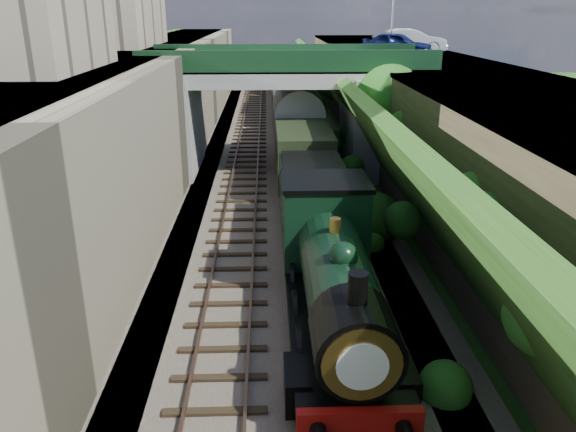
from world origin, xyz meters
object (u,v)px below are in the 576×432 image
(road_bridge, at_px, (295,103))
(tender, at_px, (314,205))
(car_blue, at_px, (397,44))
(tree, at_px, (391,101))
(locomotive, at_px, (334,279))
(lamppost, at_px, (394,4))
(car_silver, at_px, (409,41))

(road_bridge, relative_size, tender, 2.67)
(car_blue, xyz_separation_m, tender, (-6.88, -16.95, -5.43))
(tree, xyz_separation_m, locomotive, (-4.71, -15.22, -2.75))
(lamppost, xyz_separation_m, locomotive, (-6.61, -24.80, -7.67))
(lamppost, relative_size, tender, 1.00)
(car_blue, bearing_deg, lamppost, 52.40)
(locomotive, xyz_separation_m, tender, (-0.00, 7.36, -0.27))
(lamppost, distance_m, car_silver, 4.02)
(tree, height_order, car_blue, car_blue)
(car_silver, height_order, locomotive, car_silver)
(lamppost, height_order, locomotive, lamppost)
(lamppost, distance_m, locomotive, 26.79)
(tender, bearing_deg, lamppost, 69.23)
(tree, height_order, car_silver, car_silver)
(lamppost, bearing_deg, tender, -110.77)
(tree, distance_m, car_silver, 12.96)
(locomotive, bearing_deg, car_blue, 74.20)
(car_silver, bearing_deg, lamppost, 140.64)
(road_bridge, height_order, tender, road_bridge)
(car_silver, bearing_deg, tender, 153.32)
(road_bridge, height_order, car_blue, car_blue)
(car_blue, bearing_deg, tender, -178.74)
(road_bridge, height_order, locomotive, road_bridge)
(car_silver, xyz_separation_m, locomotive, (-8.46, -27.38, -5.21))
(road_bridge, xyz_separation_m, locomotive, (0.26, -18.42, -2.18))
(locomotive, bearing_deg, lamppost, 75.07)
(lamppost, xyz_separation_m, car_blue, (0.27, -0.49, -2.52))
(locomotive, bearing_deg, tree, 72.79)
(road_bridge, distance_m, car_silver, 12.86)
(car_blue, height_order, car_silver, car_silver)
(tree, height_order, locomotive, tree)
(lamppost, xyz_separation_m, car_silver, (1.85, 2.58, -2.46))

